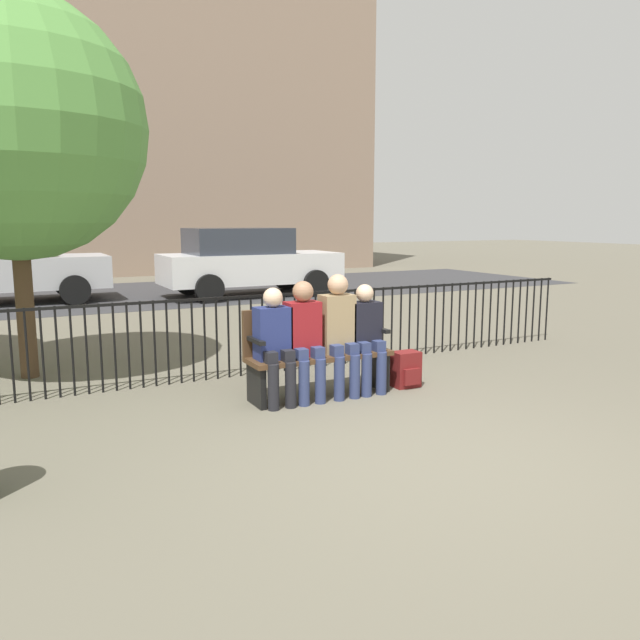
% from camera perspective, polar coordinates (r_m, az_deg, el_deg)
% --- Properties ---
extents(ground_plane, '(80.00, 80.00, 0.00)m').
position_cam_1_polar(ground_plane, '(4.92, 10.78, -12.53)').
color(ground_plane, '#605B4C').
extents(park_bench, '(1.52, 0.45, 0.92)m').
position_cam_1_polar(park_bench, '(6.45, -0.31, -2.65)').
color(park_bench, '#4C331E').
rests_on(park_bench, ground).
extents(seated_person_0, '(0.34, 0.39, 1.16)m').
position_cam_1_polar(seated_person_0, '(6.09, -4.17, -1.85)').
color(seated_person_0, black).
rests_on(seated_person_0, ground).
extents(seated_person_1, '(0.34, 0.39, 1.21)m').
position_cam_1_polar(seated_person_1, '(6.22, -1.43, -1.31)').
color(seated_person_1, navy).
rests_on(seated_person_1, ground).
extents(seated_person_2, '(0.34, 0.39, 1.26)m').
position_cam_1_polar(seated_person_2, '(6.40, 1.74, -0.78)').
color(seated_person_2, navy).
rests_on(seated_person_2, ground).
extents(seated_person_3, '(0.34, 0.39, 1.14)m').
position_cam_1_polar(seated_person_3, '(6.56, 4.22, -1.15)').
color(seated_person_3, navy).
rests_on(seated_person_3, ground).
extents(backpack, '(0.29, 0.24, 0.39)m').
position_cam_1_polar(backpack, '(6.88, 7.87, -4.51)').
color(backpack, maroon).
rests_on(backpack, ground).
extents(fence_railing, '(9.01, 0.03, 0.95)m').
position_cam_1_polar(fence_railing, '(7.41, -4.25, -0.56)').
color(fence_railing, black).
rests_on(fence_railing, ground).
extents(tree_0, '(2.91, 2.91, 4.26)m').
position_cam_1_polar(tree_0, '(7.88, -26.37, 15.44)').
color(tree_0, '#4C3823').
rests_on(tree_0, ground).
extents(street_surface, '(24.00, 6.00, 0.01)m').
position_cam_1_polar(street_surface, '(15.95, -16.66, 2.26)').
color(street_surface, '#333335').
rests_on(street_surface, ground).
extents(parked_car_0, '(4.20, 1.94, 1.62)m').
position_cam_1_polar(parked_car_0, '(15.03, -6.68, 5.40)').
color(parked_car_0, silver).
rests_on(parked_car_0, ground).
extents(parked_car_1, '(4.20, 1.94, 1.62)m').
position_cam_1_polar(parked_car_1, '(15.15, -27.20, 4.48)').
color(parked_car_1, '#B7B7BC').
rests_on(parked_car_1, ground).
extents(building_facade, '(20.00, 6.00, 16.06)m').
position_cam_1_polar(building_facade, '(24.56, -21.34, 23.22)').
color(building_facade, gray).
rests_on(building_facade, ground).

